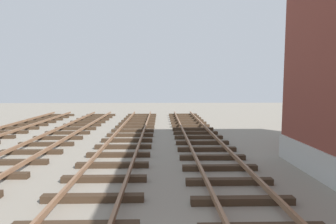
{
  "coord_description": "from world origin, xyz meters",
  "views": [
    {
      "loc": [
        -0.68,
        -2.61,
        2.91
      ],
      "look_at": [
        -0.36,
        10.6,
        1.59
      ],
      "focal_mm": 31.18,
      "sensor_mm": 36.0,
      "label": 1
    }
  ],
  "objects": []
}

